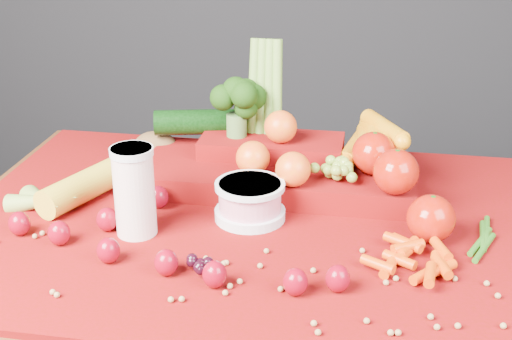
% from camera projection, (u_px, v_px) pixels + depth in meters
% --- Properties ---
extents(table, '(1.10, 0.80, 0.75)m').
position_uv_depth(table, '(254.00, 272.00, 1.30)').
color(table, '#3A210D').
rests_on(table, ground).
extents(red_cloth, '(1.05, 0.75, 0.01)m').
position_uv_depth(red_cloth, '(254.00, 223.00, 1.26)').
color(red_cloth, '#6C030C').
rests_on(red_cloth, table).
extents(milk_glass, '(0.07, 0.07, 0.16)m').
position_uv_depth(milk_glass, '(134.00, 188.00, 1.18)').
color(milk_glass, silver).
rests_on(milk_glass, red_cloth).
extents(yogurt_bowl, '(0.13, 0.13, 0.07)m').
position_uv_depth(yogurt_bowl, '(250.00, 200.00, 1.25)').
color(yogurt_bowl, silver).
rests_on(yogurt_bowl, red_cloth).
extents(strawberry_scatter, '(0.58, 0.28, 0.05)m').
position_uv_depth(strawberry_scatter, '(148.00, 238.00, 1.15)').
color(strawberry_scatter, maroon).
rests_on(strawberry_scatter, red_cloth).
extents(dark_grape_cluster, '(0.06, 0.05, 0.03)m').
position_uv_depth(dark_grape_cluster, '(201.00, 267.00, 1.08)').
color(dark_grape_cluster, black).
rests_on(dark_grape_cluster, red_cloth).
extents(soybean_scatter, '(0.84, 0.24, 0.01)m').
position_uv_depth(soybean_scatter, '(231.00, 278.00, 1.07)').
color(soybean_scatter, '#A17945').
rests_on(soybean_scatter, red_cloth).
extents(corn_ear, '(0.23, 0.26, 0.06)m').
position_uv_depth(corn_ear, '(55.00, 197.00, 1.29)').
color(corn_ear, gold).
rests_on(corn_ear, red_cloth).
extents(potato, '(0.09, 0.07, 0.06)m').
position_uv_depth(potato, '(156.00, 146.00, 1.49)').
color(potato, brown).
rests_on(potato, red_cloth).
extents(baby_carrot_pile, '(0.18, 0.17, 0.03)m').
position_uv_depth(baby_carrot_pile, '(409.00, 258.00, 1.10)').
color(baby_carrot_pile, '#CA3D07').
rests_on(baby_carrot_pile, red_cloth).
extents(green_bean_pile, '(0.14, 0.12, 0.01)m').
position_uv_depth(green_bean_pile, '(484.00, 239.00, 1.18)').
color(green_bean_pile, '#265F15').
rests_on(green_bean_pile, red_cloth).
extents(produce_mound, '(0.59, 0.36, 0.27)m').
position_uv_depth(produce_mound, '(293.00, 159.00, 1.36)').
color(produce_mound, '#6C030C').
rests_on(produce_mound, red_cloth).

